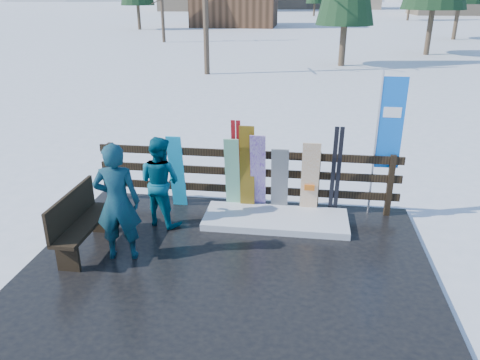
# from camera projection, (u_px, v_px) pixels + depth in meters

# --- Properties ---
(ground) EXTENTS (700.00, 700.00, 0.00)m
(ground) POSITION_uv_depth(u_px,v_px,m) (227.00, 273.00, 6.92)
(ground) COLOR white
(ground) RESTS_ON ground
(deck) EXTENTS (6.00, 5.00, 0.08)m
(deck) POSITION_uv_depth(u_px,v_px,m) (227.00, 271.00, 6.91)
(deck) COLOR black
(deck) RESTS_ON ground
(fence) EXTENTS (5.60, 0.10, 1.15)m
(fence) POSITION_uv_depth(u_px,v_px,m) (246.00, 174.00, 8.67)
(fence) COLOR black
(fence) RESTS_ON deck
(snow_patch) EXTENTS (2.52, 1.00, 0.12)m
(snow_patch) POSITION_uv_depth(u_px,v_px,m) (276.00, 219.00, 8.27)
(snow_patch) COLOR white
(snow_patch) RESTS_ON deck
(bench) EXTENTS (0.41, 1.50, 0.97)m
(bench) POSITION_uv_depth(u_px,v_px,m) (79.00, 220.00, 7.23)
(bench) COLOR black
(bench) RESTS_ON deck
(snowboard_0) EXTENTS (0.27, 0.29, 1.44)m
(snowboard_0) POSITION_uv_depth(u_px,v_px,m) (177.00, 172.00, 8.61)
(snowboard_0) COLOR #17AFDF
(snowboard_0) RESTS_ON deck
(snowboard_1) EXTENTS (0.26, 0.32, 1.44)m
(snowboard_1) POSITION_uv_depth(u_px,v_px,m) (232.00, 175.00, 8.48)
(snowboard_1) COLOR silver
(snowboard_1) RESTS_ON deck
(snowboard_2) EXTENTS (0.26, 0.22, 1.67)m
(snowboard_2) POSITION_uv_depth(u_px,v_px,m) (247.00, 170.00, 8.40)
(snowboard_2) COLOR #DC9D0F
(snowboard_2) RESTS_ON deck
(snowboard_3) EXTENTS (0.27, 0.41, 1.53)m
(snowboard_3) POSITION_uv_depth(u_px,v_px,m) (258.00, 174.00, 8.40)
(snowboard_3) COLOR silver
(snowboard_3) RESTS_ON deck
(snowboard_4) EXTENTS (0.31, 0.30, 1.29)m
(snowboard_4) POSITION_uv_depth(u_px,v_px,m) (280.00, 181.00, 8.39)
(snowboard_4) COLOR black
(snowboard_4) RESTS_ON deck
(snowboard_5) EXTENTS (0.31, 0.25, 1.41)m
(snowboard_5) POSITION_uv_depth(u_px,v_px,m) (310.00, 179.00, 8.30)
(snowboard_5) COLOR white
(snowboard_5) RESTS_ON deck
(ski_pair_a) EXTENTS (0.16, 0.21, 1.74)m
(ski_pair_a) POSITION_uv_depth(u_px,v_px,m) (236.00, 166.00, 8.48)
(ski_pair_a) COLOR maroon
(ski_pair_a) RESTS_ON deck
(ski_pair_b) EXTENTS (0.17, 0.23, 1.70)m
(ski_pair_b) POSITION_uv_depth(u_px,v_px,m) (336.00, 172.00, 8.26)
(ski_pair_b) COLOR black
(ski_pair_b) RESTS_ON deck
(rental_flag) EXTENTS (0.45, 0.04, 2.60)m
(rental_flag) POSITION_uv_depth(u_px,v_px,m) (387.00, 129.00, 8.06)
(rental_flag) COLOR silver
(rental_flag) RESTS_ON deck
(person_front) EXTENTS (0.74, 0.55, 1.83)m
(person_front) POSITION_uv_depth(u_px,v_px,m) (117.00, 202.00, 6.88)
(person_front) COLOR #0E474A
(person_front) RESTS_ON deck
(person_back) EXTENTS (0.93, 0.84, 1.58)m
(person_back) POSITION_uv_depth(u_px,v_px,m) (160.00, 181.00, 7.99)
(person_back) COLOR #044D64
(person_back) RESTS_ON deck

